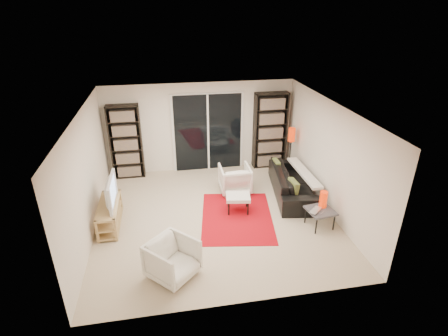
{
  "coord_description": "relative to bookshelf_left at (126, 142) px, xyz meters",
  "views": [
    {
      "loc": [
        -0.96,
        -6.39,
        4.22
      ],
      "look_at": [
        0.25,
        0.3,
        1.0
      ],
      "focal_mm": 28.0,
      "sensor_mm": 36.0,
      "label": 1
    }
  ],
  "objects": [
    {
      "name": "tv_stand",
      "position": [
        -0.25,
        -2.28,
        -0.71
      ],
      "size": [
        0.4,
        1.25,
        0.5
      ],
      "color": "tan",
      "rests_on": "floor"
    },
    {
      "name": "wall_front",
      "position": [
        1.95,
        -4.83,
        0.22
      ],
      "size": [
        5.0,
        0.02,
        2.4
      ],
      "primitive_type": "cube",
      "color": "silver",
      "rests_on": "ground"
    },
    {
      "name": "table_lamp",
      "position": [
        4.1,
        -2.99,
        -0.4
      ],
      "size": [
        0.15,
        0.15,
        0.35
      ],
      "primitive_type": "cylinder",
      "color": "red",
      "rests_on": "side_table"
    },
    {
      "name": "armchair_front",
      "position": [
        0.97,
        -4.03,
        -0.64
      ],
      "size": [
        1.04,
        1.04,
        0.68
      ],
      "primitive_type": "imported",
      "rotation": [
        0.0,
        0.0,
        0.77
      ],
      "color": "white",
      "rests_on": "floor"
    },
    {
      "name": "floor_lamp",
      "position": [
        4.23,
        -0.64,
        0.02
      ],
      "size": [
        0.2,
        0.2,
        1.31
      ],
      "color": "black",
      "rests_on": "floor"
    },
    {
      "name": "floor",
      "position": [
        1.95,
        -2.33,
        -0.98
      ],
      "size": [
        5.0,
        5.0,
        0.0
      ],
      "primitive_type": "plane",
      "color": "beige",
      "rests_on": "ground"
    },
    {
      "name": "wall_right",
      "position": [
        4.45,
        -2.33,
        0.22
      ],
      "size": [
        0.02,
        5.0,
        2.4
      ],
      "primitive_type": "cube",
      "color": "silver",
      "rests_on": "ground"
    },
    {
      "name": "armchair_back",
      "position": [
        2.6,
        -1.31,
        -0.64
      ],
      "size": [
        0.72,
        0.74,
        0.67
      ],
      "primitive_type": "imported",
      "rotation": [
        0.0,
        0.0,
        3.14
      ],
      "color": "white",
      "rests_on": "floor"
    },
    {
      "name": "sofa",
      "position": [
        3.93,
        -1.7,
        -0.66
      ],
      "size": [
        1.18,
        2.28,
        0.63
      ],
      "primitive_type": "imported",
      "rotation": [
        0.0,
        0.0,
        1.41
      ],
      "color": "black",
      "rests_on": "floor"
    },
    {
      "name": "bookshelf_left",
      "position": [
        0.0,
        0.0,
        0.0
      ],
      "size": [
        0.8,
        0.3,
        1.95
      ],
      "color": "black",
      "rests_on": "ground"
    },
    {
      "name": "wall_left",
      "position": [
        -0.55,
        -2.33,
        0.22
      ],
      "size": [
        0.02,
        5.0,
        2.4
      ],
      "primitive_type": "cube",
      "color": "silver",
      "rests_on": "ground"
    },
    {
      "name": "sliding_door",
      "position": [
        2.15,
        0.13,
        0.07
      ],
      "size": [
        1.92,
        0.08,
        2.16
      ],
      "color": "white",
      "rests_on": "ground"
    },
    {
      "name": "wall_back",
      "position": [
        1.95,
        0.17,
        0.22
      ],
      "size": [
        5.0,
        0.02,
        2.4
      ],
      "primitive_type": "cube",
      "color": "silver",
      "rests_on": "ground"
    },
    {
      "name": "ceiling",
      "position": [
        1.95,
        -2.33,
        1.42
      ],
      "size": [
        5.0,
        5.0,
        0.02
      ],
      "primitive_type": "cube",
      "color": "white",
      "rests_on": "wall_back"
    },
    {
      "name": "tv",
      "position": [
        -0.23,
        -2.28,
        -0.19
      ],
      "size": [
        0.14,
        1.0,
        0.58
      ],
      "primitive_type": "imported",
      "rotation": [
        0.0,
        0.0,
        1.57
      ],
      "color": "black",
      "rests_on": "tv_stand"
    },
    {
      "name": "ottoman",
      "position": [
        2.48,
        -2.23,
        -0.63
      ],
      "size": [
        0.59,
        0.51,
        0.4
      ],
      "color": "white",
      "rests_on": "floor"
    },
    {
      "name": "side_table",
      "position": [
        4.02,
        -3.1,
        -0.62
      ],
      "size": [
        0.59,
        0.59,
        0.4
      ],
      "color": "#434348",
      "rests_on": "floor"
    },
    {
      "name": "laptop",
      "position": [
        3.93,
        -3.16,
        -0.56
      ],
      "size": [
        0.41,
        0.4,
        0.03
      ],
      "primitive_type": "imported",
      "rotation": [
        0.0,
        0.0,
        0.73
      ],
      "color": "silver",
      "rests_on": "side_table"
    },
    {
      "name": "bookshelf_right",
      "position": [
        3.85,
        -0.0,
        0.07
      ],
      "size": [
        0.9,
        0.3,
        2.1
      ],
      "color": "black",
      "rests_on": "ground"
    },
    {
      "name": "rug",
      "position": [
        2.41,
        -2.47,
        -0.97
      ],
      "size": [
        1.8,
        2.24,
        0.01
      ],
      "primitive_type": "cube",
      "rotation": [
        0.0,
        0.0,
        -0.16
      ],
      "color": "#B20812",
      "rests_on": "floor"
    }
  ]
}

